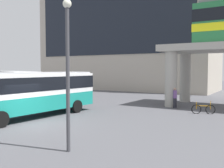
# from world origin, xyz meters

# --- Properties ---
(ground_plane) EXTENTS (120.00, 120.00, 0.00)m
(ground_plane) POSITION_xyz_m (0.00, 10.00, 0.00)
(ground_plane) COLOR #515156
(station_building) EXTENTS (30.25, 10.76, 21.02)m
(station_building) POSITION_xyz_m (-10.05, 29.34, 10.51)
(station_building) COLOR #B2A899
(station_building) RESTS_ON ground_plane
(bus_main) EXTENTS (3.18, 11.16, 3.22)m
(bus_main) POSITION_xyz_m (-2.25, 1.53, 1.99)
(bus_main) COLOR teal
(bus_main) RESTS_ON ground_plane
(bus_secondary) EXTENTS (11.04, 7.12, 3.22)m
(bus_secondary) POSITION_xyz_m (-9.93, 6.32, 1.99)
(bus_secondary) COLOR #1E4CB2
(bus_secondary) RESTS_ON ground_plane
(bicycle_orange) EXTENTS (1.67, 0.76, 1.04)m
(bicycle_orange) POSITION_xyz_m (7.84, 9.67, 0.36)
(bicycle_orange) COLOR black
(bicycle_orange) RESTS_ON ground_plane
(pedestrian_by_bike_rack) EXTENTS (0.42, 0.48, 1.81)m
(pedestrian_by_bike_rack) POSITION_xyz_m (4.98, 11.48, 0.86)
(pedestrian_by_bike_rack) COLOR #26262D
(pedestrian_by_bike_rack) RESTS_ON ground_plane
(lamp_post) EXTENTS (0.36, 0.36, 6.30)m
(lamp_post) POSITION_xyz_m (5.21, -2.91, 3.72)
(lamp_post) COLOR #3F3F44
(lamp_post) RESTS_ON ground_plane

